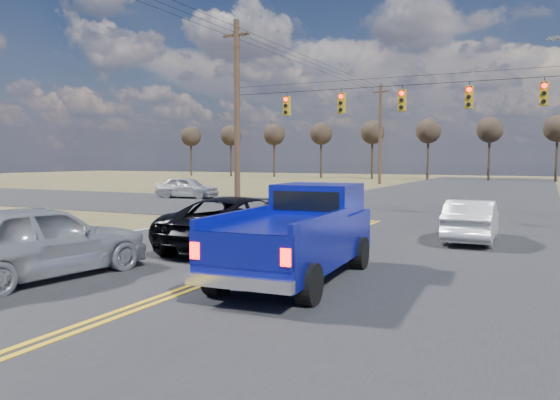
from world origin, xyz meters
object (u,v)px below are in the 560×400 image
at_px(white_car_queue, 472,221).
at_px(cross_car_west, 187,188).
at_px(black_suv, 239,223).
at_px(pickup_truck, 299,235).
at_px(dgrey_car_queue, 297,211).
at_px(silver_suv, 38,241).

relative_size(white_car_queue, cross_car_west, 0.96).
bearing_deg(cross_car_west, black_suv, -145.68).
xyz_separation_m(pickup_truck, cross_car_west, (-16.31, 18.52, -0.26)).
xyz_separation_m(white_car_queue, dgrey_car_queue, (-6.07, 0.24, 0.01)).
bearing_deg(pickup_truck, silver_suv, -157.51).
bearing_deg(silver_suv, cross_car_west, -52.98).
height_order(black_suv, dgrey_car_queue, black_suv).
xyz_separation_m(black_suv, cross_car_west, (-13.18, 15.70, -0.05)).
bearing_deg(white_car_queue, dgrey_car_queue, -4.06).
relative_size(black_suv, white_car_queue, 1.37).
xyz_separation_m(silver_suv, black_suv, (1.89, 5.25, -0.07)).
relative_size(pickup_truck, white_car_queue, 1.36).
xyz_separation_m(silver_suv, dgrey_car_queue, (1.57, 9.90, -0.16)).
height_order(pickup_truck, black_suv, pickup_truck).
height_order(dgrey_car_queue, cross_car_west, cross_car_west).
relative_size(pickup_truck, cross_car_west, 1.31).
distance_m(pickup_truck, dgrey_car_queue, 8.23).
distance_m(white_car_queue, dgrey_car_queue, 6.08).
relative_size(white_car_queue, dgrey_car_queue, 0.86).
distance_m(pickup_truck, cross_car_west, 24.68).
relative_size(silver_suv, black_suv, 0.89).
distance_m(pickup_truck, white_car_queue, 7.70).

